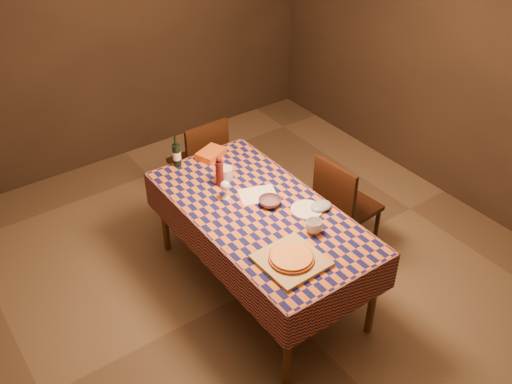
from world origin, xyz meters
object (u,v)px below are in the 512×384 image
Objects in this scene: dining_table at (260,218)px; wine_bottle at (177,155)px; cutting_board at (291,261)px; pizza at (291,257)px; chair_right at (342,203)px; bowl at (270,202)px; white_plate at (307,210)px; chair_far at (202,160)px.

wine_bottle is at bearing 102.59° from dining_table.
cutting_board is at bearing -88.66° from wine_bottle.
pizza is 1.11m from chair_right.
dining_table is 4.67× the size of cutting_board.
wine_bottle reaches higher than pizza.
pizza is 0.42× the size of chair_right.
chair_right reaches higher than bowl.
wine_bottle is at bearing 91.34° from pizza.
bowl reaches higher than white_plate.
white_plate is 0.59m from chair_right.
chair_right is at bearing -4.99° from bowl.
chair_far is 1.35m from chair_right.
bowl is (0.25, 0.57, -0.01)m from pizza.
wine_bottle is at bearing 113.46° from white_plate.
cutting_board is 0.62m from bowl.
wine_bottle is (-0.19, 0.87, 0.18)m from dining_table.
pizza is at bearing -101.65° from chair_far.
chair_right is (0.78, -0.05, -0.17)m from dining_table.
cutting_board is at bearing -113.99° from bowl.
cutting_board is (-0.16, -0.56, 0.09)m from dining_table.
wine_bottle is at bearing -142.73° from chair_far.
chair_far is at bearing 78.35° from pizza.
wine_bottle is (-0.03, 1.43, 0.06)m from pizza.
bowl is at bearing -95.05° from chair_far.
wine_bottle is (-0.29, 0.86, 0.07)m from bowl.
wine_bottle reaches higher than dining_table.
dining_table is at bearing 176.18° from chair_right.
bowl is at bearing 66.01° from cutting_board.
wine_bottle is at bearing 91.34° from cutting_board.
wine_bottle is 1.38m from chair_right.
cutting_board is at bearing 0.00° from pizza.
bowl is 0.18× the size of chair_right.
dining_table is 1.19m from chair_far.
chair_right is at bearing -64.28° from chair_far.
chair_far reaches higher than white_plate.
cutting_board is at bearing -139.90° from white_plate.
dining_table is 4.76× the size of pizza.
chair_far is (0.39, 0.30, -0.35)m from wine_bottle.
bowl is 0.74m from chair_right.
pizza is (-0.00, 0.00, 0.03)m from cutting_board.
dining_table is 0.80m from chair_right.
wine_bottle is 0.60m from chair_far.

